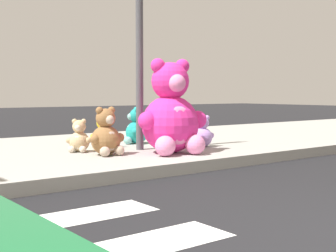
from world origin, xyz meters
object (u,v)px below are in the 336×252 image
Objects in this scene: plush_lavender at (202,134)px; sign_pole at (140,34)px; plush_tan at (79,139)px; plush_yellow at (103,135)px; plush_brown at (106,136)px; plush_teal at (136,129)px; plush_white at (170,131)px; plush_pink_large at (171,115)px.

sign_pole is at bearing 163.83° from plush_lavender.
plush_yellow is (0.51, 0.22, 0.01)m from plush_tan.
sign_pole is 1.62m from plush_yellow.
plush_tan is at bearing 104.95° from plush_brown.
plush_teal reaches higher than plush_tan.
plush_lavender is at bearing -17.84° from plush_tan.
sign_pole is at bearing -57.83° from plush_yellow.
sign_pole is 5.80× the size of plush_white.
plush_yellow is (-1.31, 0.81, 0.00)m from plush_lavender.
sign_pole is at bearing -19.74° from plush_tan.
plush_yellow reaches higher than plush_tan.
sign_pole is at bearing 102.83° from plush_pink_large.
plush_pink_large is 0.94m from plush_brown.
plush_yellow is (0.37, 0.76, -0.06)m from plush_brown.
plush_brown is at bearing -161.60° from sign_pole.
plush_white reaches higher than plush_tan.
plush_pink_large is at bearing -42.38° from plush_tan.
plush_pink_large is at bearing -77.17° from sign_pole.
sign_pole reaches higher than plush_pink_large.
plush_pink_large is at bearing -160.27° from plush_lavender.
plush_white reaches higher than plush_yellow.
plush_white is 1.11× the size of plush_yellow.
plush_tan is 0.72× the size of plush_brown.
plush_tan is 0.95× the size of plush_yellow.
plush_tan is 0.86× the size of plush_white.
plush_lavender is (0.85, 0.30, -0.33)m from plush_pink_large.
plush_pink_large is 2.78× the size of plush_tan.
plush_brown is 1.47m from plush_teal.
plush_pink_large is (0.13, -0.59, -1.17)m from sign_pole.
plush_white is at bearing -15.84° from plush_yellow.
plush_white is at bearing 53.28° from plush_pink_large.
plush_brown is 0.84m from plush_yellow.
plush_lavender is 1.54m from plush_yellow.
plush_tan is 0.56m from plush_brown.
plush_pink_large is 0.96m from plush_lavender.
sign_pole is 1.67m from plush_white.
plush_yellow is at bearing 164.16° from plush_white.
plush_yellow is at bearing 112.63° from plush_pink_large.
plush_white is at bearing -2.93° from plush_tan.
sign_pole is 1.68m from plush_teal.
sign_pole is 1.81m from plush_lavender.
plush_yellow is (-0.74, -0.21, -0.04)m from plush_teal.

